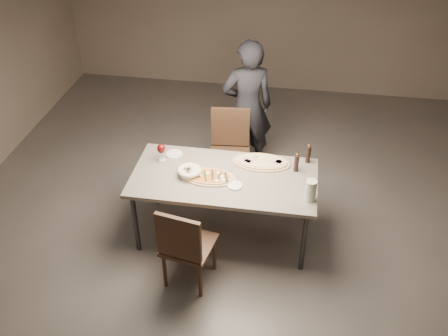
% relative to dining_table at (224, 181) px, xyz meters
% --- Properties ---
extents(room, '(7.00, 7.00, 7.00)m').
position_rel_dining_table_xyz_m(room, '(0.00, 0.00, 0.71)').
color(room, '#56504A').
rests_on(room, ground).
extents(dining_table, '(1.80, 0.90, 0.75)m').
position_rel_dining_table_xyz_m(dining_table, '(0.00, 0.00, 0.00)').
color(dining_table, slate).
rests_on(dining_table, ground).
extents(zucchini_pizza, '(0.53, 0.29, 0.05)m').
position_rel_dining_table_xyz_m(zucchini_pizza, '(-0.14, -0.05, 0.07)').
color(zucchini_pizza, tan).
rests_on(zucchini_pizza, dining_table).
extents(ham_pizza, '(0.58, 0.32, 0.04)m').
position_rel_dining_table_xyz_m(ham_pizza, '(0.34, 0.28, 0.07)').
color(ham_pizza, tan).
rests_on(ham_pizza, dining_table).
extents(bread_basket, '(0.23, 0.23, 0.08)m').
position_rel_dining_table_xyz_m(bread_basket, '(-0.33, -0.05, 0.11)').
color(bread_basket, beige).
rests_on(bread_basket, dining_table).
extents(oil_dish, '(0.14, 0.14, 0.02)m').
position_rel_dining_table_xyz_m(oil_dish, '(0.13, -0.14, 0.07)').
color(oil_dish, white).
rests_on(oil_dish, dining_table).
extents(pepper_mill_left, '(0.05, 0.05, 0.21)m').
position_rel_dining_table_xyz_m(pepper_mill_left, '(0.79, 0.38, 0.15)').
color(pepper_mill_left, black).
rests_on(pepper_mill_left, dining_table).
extents(pepper_mill_right, '(0.05, 0.05, 0.20)m').
position_rel_dining_table_xyz_m(pepper_mill_right, '(0.68, 0.21, 0.15)').
color(pepper_mill_right, black).
rests_on(pepper_mill_right, dining_table).
extents(carafe, '(0.10, 0.10, 0.21)m').
position_rel_dining_table_xyz_m(carafe, '(0.83, -0.22, 0.16)').
color(carafe, silver).
rests_on(carafe, dining_table).
extents(wine_glass, '(0.08, 0.08, 0.19)m').
position_rel_dining_table_xyz_m(wine_glass, '(-0.67, 0.17, 0.19)').
color(wine_glass, silver).
rests_on(wine_glass, dining_table).
extents(side_plate, '(0.17, 0.17, 0.01)m').
position_rel_dining_table_xyz_m(side_plate, '(-0.57, 0.29, 0.06)').
color(side_plate, white).
rests_on(side_plate, dining_table).
extents(chair_near, '(0.51, 0.51, 0.91)m').
position_rel_dining_table_xyz_m(chair_near, '(-0.23, -0.74, -0.18)').
color(chair_near, '#3D281A').
rests_on(chair_near, ground).
extents(chair_far, '(0.50, 0.50, 0.96)m').
position_rel_dining_table_xyz_m(chair_far, '(-0.08, 0.86, -0.15)').
color(chair_far, '#3D281A').
rests_on(chair_far, ground).
extents(diner, '(0.70, 0.57, 1.65)m').
position_rel_dining_table_xyz_m(diner, '(0.07, 1.27, 0.13)').
color(diner, black).
rests_on(diner, ground).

